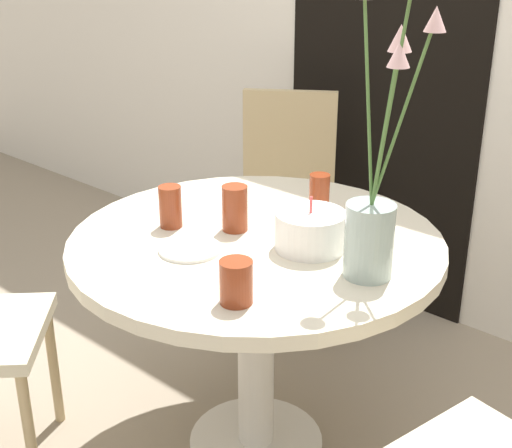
{
  "coord_description": "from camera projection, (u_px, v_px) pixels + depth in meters",
  "views": [
    {
      "loc": [
        1.21,
        -1.36,
        1.54
      ],
      "look_at": [
        0.0,
        0.0,
        0.77
      ],
      "focal_mm": 50.0,
      "sensor_mm": 36.0,
      "label": 1
    }
  ],
  "objects": [
    {
      "name": "side_plate",
      "position": [
        190.0,
        249.0,
        1.91
      ],
      "size": [
        0.17,
        0.17,
        0.01
      ],
      "color": "white",
      "rests_on": "dining_table"
    },
    {
      "name": "drink_glass_3",
      "position": [
        319.0,
        196.0,
        2.11
      ],
      "size": [
        0.06,
        0.06,
        0.13
      ],
      "color": "maroon",
      "rests_on": "dining_table"
    },
    {
      "name": "birthday_cake",
      "position": [
        310.0,
        231.0,
        1.91
      ],
      "size": [
        0.19,
        0.19,
        0.15
      ],
      "color": "white",
      "rests_on": "dining_table"
    },
    {
      "name": "chair_far_back",
      "position": [
        286.0,
        193.0,
        2.89
      ],
      "size": [
        0.55,
        0.55,
        0.93
      ],
      "rotation": [
        0.0,
        0.0,
        0.59
      ],
      "color": "beige",
      "rests_on": "ground_plane"
    },
    {
      "name": "drink_glass_1",
      "position": [
        236.0,
        282.0,
        1.63
      ],
      "size": [
        0.08,
        0.08,
        0.11
      ],
      "color": "maroon",
      "rests_on": "dining_table"
    },
    {
      "name": "drink_glass_2",
      "position": [
        170.0,
        207.0,
        2.04
      ],
      "size": [
        0.07,
        0.07,
        0.12
      ],
      "color": "maroon",
      "rests_on": "dining_table"
    },
    {
      "name": "drink_glass_0",
      "position": [
        235.0,
        208.0,
        2.02
      ],
      "size": [
        0.07,
        0.07,
        0.13
      ],
      "color": "maroon",
      "rests_on": "dining_table"
    },
    {
      "name": "ground_plane",
      "position": [
        256.0,
        445.0,
        2.28
      ],
      "size": [
        16.0,
        16.0,
        0.0
      ],
      "primitive_type": "plane",
      "color": "gray"
    },
    {
      "name": "flower_vase",
      "position": [
        376.0,
        189.0,
        1.69
      ],
      "size": [
        0.21,
        0.14,
        0.74
      ],
      "color": "#9EB2AD",
      "rests_on": "dining_table"
    },
    {
      "name": "dining_table",
      "position": [
        256.0,
        279.0,
        2.05
      ],
      "size": [
        1.05,
        1.05,
        0.73
      ],
      "color": "beige",
      "rests_on": "ground_plane"
    },
    {
      "name": "doorway_panel",
      "position": [
        383.0,
        63.0,
        2.85
      ],
      "size": [
        0.9,
        0.01,
        2.05
      ],
      "color": "black",
      "rests_on": "ground_plane"
    }
  ]
}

